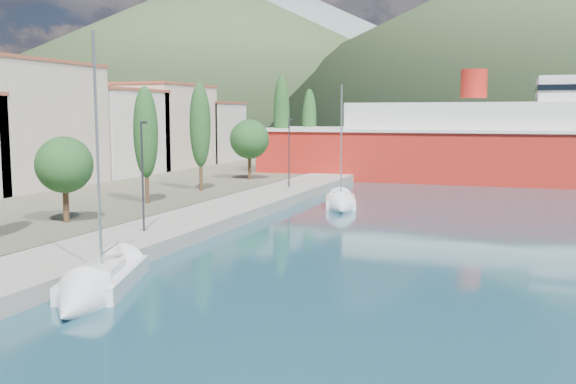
% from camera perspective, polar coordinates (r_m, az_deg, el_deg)
% --- Properties ---
extents(ground, '(1400.00, 1400.00, 0.00)m').
position_cam_1_polar(ground, '(135.57, 15.73, 3.58)').
color(ground, '#1C4655').
extents(quay, '(5.00, 88.00, 0.80)m').
position_cam_1_polar(quay, '(45.95, -5.36, -1.68)').
color(quay, gray).
rests_on(quay, ground).
extents(town_buildings, '(9.20, 69.20, 11.30)m').
position_cam_1_polar(town_buildings, '(67.19, -19.28, 5.09)').
color(town_buildings, beige).
rests_on(town_buildings, land_strip).
extents(tree_row, '(3.97, 62.32, 10.95)m').
position_cam_1_polar(tree_row, '(54.58, -8.33, 5.23)').
color(tree_row, '#47301E').
rests_on(tree_row, land_strip).
extents(lamp_posts, '(0.15, 46.91, 6.06)m').
position_cam_1_polar(lamp_posts, '(36.33, -12.64, 1.76)').
color(lamp_posts, '#2D2D33').
rests_on(lamp_posts, quay).
extents(sailboat_near, '(4.91, 8.35, 11.51)m').
position_cam_1_polar(sailboat_near, '(26.58, -17.20, -8.52)').
color(sailboat_near, silver).
rests_on(sailboat_near, ground).
extents(sailboat_mid, '(4.17, 7.46, 10.46)m').
position_cam_1_polar(sailboat_mid, '(49.50, 4.72, -1.18)').
color(sailboat_mid, silver).
rests_on(sailboat_mid, ground).
extents(ferry, '(64.73, 15.12, 12.80)m').
position_cam_1_polar(ferry, '(74.23, 23.10, 3.77)').
color(ferry, red).
rests_on(ferry, ground).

